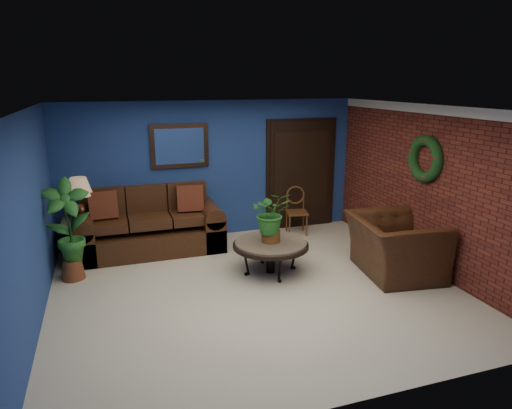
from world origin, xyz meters
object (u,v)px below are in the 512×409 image
object	(u,v)px
armchair	(394,246)
coffee_table	(271,245)
end_table	(83,229)
side_chair	(296,207)
table_lamp	(80,194)
sofa	(149,229)

from	to	relation	value
armchair	coffee_table	bearing A→B (deg)	77.99
end_table	armchair	bearing A→B (deg)	-26.04
coffee_table	side_chair	distance (m)	1.96
end_table	table_lamp	world-z (taller)	table_lamp
sofa	end_table	world-z (taller)	sofa
table_lamp	armchair	size ratio (longest dim) A/B	0.52
coffee_table	armchair	world-z (taller)	armchair
sofa	side_chair	world-z (taller)	sofa
sofa	side_chair	size ratio (longest dim) A/B	2.73
coffee_table	table_lamp	bearing A→B (deg)	150.25
side_chair	armchair	world-z (taller)	side_chair
coffee_table	table_lamp	size ratio (longest dim) A/B	1.65
side_chair	armchair	bearing A→B (deg)	-62.06
table_lamp	side_chair	world-z (taller)	table_lamp
sofa	end_table	size ratio (longest dim) A/B	3.56
coffee_table	end_table	size ratio (longest dim) A/B	1.67
coffee_table	end_table	bearing A→B (deg)	150.25
sofa	coffee_table	size ratio (longest dim) A/B	2.13
coffee_table	armchair	distance (m)	1.86
coffee_table	table_lamp	distance (m)	3.18
table_lamp	armchair	world-z (taller)	table_lamp
sofa	end_table	distance (m)	1.06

